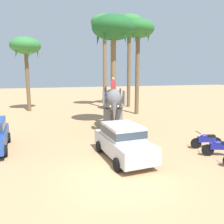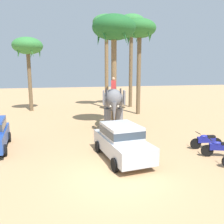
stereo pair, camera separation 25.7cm
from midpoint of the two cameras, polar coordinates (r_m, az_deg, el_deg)
The scene contains 10 objects.
ground_plane at distance 9.41m, azimuth 0.27°, elevation -16.36°, with size 120.00×120.00×0.00m, color tan.
car_sedan_foreground at distance 11.01m, azimuth 2.18°, elevation -7.19°, with size 2.09×4.21×1.70m.
elephant_with_mahout at distance 16.89m, azimuth -0.27°, elevation 2.50°, with size 2.39×4.02×3.88m.
motorcycle_fourth_in_row at distance 12.59m, azimuth 25.42°, elevation -8.17°, with size 1.71×0.82×0.94m.
motorcycle_far_in_row at distance 13.59m, azimuth 22.51°, elevation -6.67°, with size 1.79×0.59×0.94m.
palm_tree_behind_elephant at distance 23.30m, azimuth 6.36°, elevation 19.71°, with size 3.20×3.20×9.39m.
palm_tree_near_hut at distance 27.52m, azimuth -2.21°, elevation 20.98°, with size 3.20×3.20×10.83m.
palm_tree_left_of_road at distance 28.43m, azimuth 4.21°, elevation 20.99°, with size 3.20×3.20×11.04m.
palm_tree_far_back at distance 26.44m, azimuth -21.55°, elevation 15.07°, with size 3.20×3.20×7.98m.
palm_tree_leaning_seaward at distance 17.40m, azimuth -0.11°, elevation 20.03°, with size 3.20×3.20×8.38m.
Camera 1 is at (-2.67, -8.01, 4.16)m, focal length 35.69 mm.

